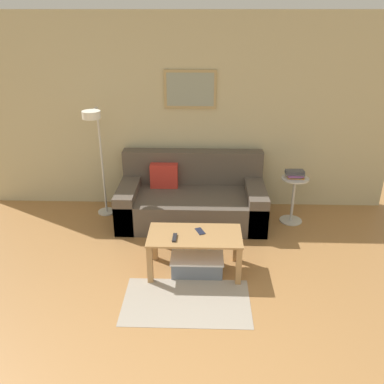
# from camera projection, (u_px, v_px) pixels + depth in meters

# --- Properties ---
(wall_back) EXTENTS (5.60, 0.09, 2.55)m
(wall_back) POSITION_uv_depth(u_px,v_px,m) (182.00, 115.00, 5.36)
(wall_back) COLOR #C6BC93
(wall_back) RESTS_ON ground_plane
(area_rug) EXTENTS (1.21, 0.71, 0.01)m
(area_rug) POSITION_uv_depth(u_px,v_px,m) (187.00, 302.00, 3.87)
(area_rug) COLOR #A39989
(area_rug) RESTS_ON ground_plane
(couch) EXTENTS (1.87, 0.95, 0.84)m
(couch) POSITION_uv_depth(u_px,v_px,m) (192.00, 199.00, 5.32)
(couch) COLOR brown
(couch) RESTS_ON ground_plane
(coffee_table) EXTENTS (0.97, 0.49, 0.44)m
(coffee_table) POSITION_uv_depth(u_px,v_px,m) (195.00, 242.00, 4.20)
(coffee_table) COLOR #AD7F4C
(coffee_table) RESTS_ON ground_plane
(storage_bin) EXTENTS (0.55, 0.35, 0.19)m
(storage_bin) POSITION_uv_depth(u_px,v_px,m) (197.00, 263.00, 4.29)
(storage_bin) COLOR slate
(storage_bin) RESTS_ON ground_plane
(floor_lamp) EXTENTS (0.23, 0.49, 1.46)m
(floor_lamp) POSITION_uv_depth(u_px,v_px,m) (96.00, 141.00, 4.98)
(floor_lamp) COLOR silver
(floor_lamp) RESTS_ON ground_plane
(side_table) EXTENTS (0.34, 0.34, 0.61)m
(side_table) POSITION_uv_depth(u_px,v_px,m) (293.00, 196.00, 5.20)
(side_table) COLOR silver
(side_table) RESTS_ON ground_plane
(book_stack) EXTENTS (0.25, 0.19, 0.09)m
(book_stack) POSITION_uv_depth(u_px,v_px,m) (295.00, 174.00, 5.10)
(book_stack) COLOR #D18438
(book_stack) RESTS_ON side_table
(remote_control) EXTENTS (0.04, 0.15, 0.02)m
(remote_control) POSITION_uv_depth(u_px,v_px,m) (175.00, 238.00, 4.09)
(remote_control) COLOR #232328
(remote_control) RESTS_ON coffee_table
(cell_phone) EXTENTS (0.12, 0.15, 0.01)m
(cell_phone) POSITION_uv_depth(u_px,v_px,m) (200.00, 231.00, 4.22)
(cell_phone) COLOR #1E2338
(cell_phone) RESTS_ON coffee_table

